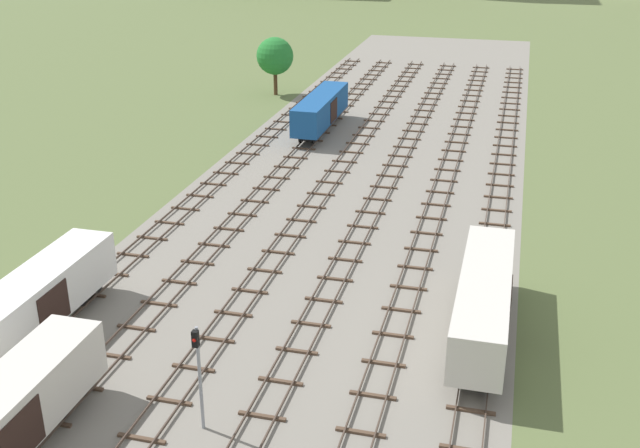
# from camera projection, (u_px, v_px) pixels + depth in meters

# --- Properties ---
(ground_plane) EXTENTS (480.00, 480.00, 0.00)m
(ground_plane) POSITION_uv_depth(u_px,v_px,m) (333.00, 222.00, 59.42)
(ground_plane) COLOR #5B6B3D
(ballast_bed) EXTENTS (28.32, 176.00, 0.01)m
(ballast_bed) POSITION_uv_depth(u_px,v_px,m) (333.00, 222.00, 59.42)
(ballast_bed) COLOR gray
(ballast_bed) RESTS_ON ground
(track_far_left) EXTENTS (2.40, 126.00, 0.29)m
(track_far_left) POSITION_uv_depth(u_px,v_px,m) (193.00, 201.00, 63.08)
(track_far_left) COLOR #47382D
(track_far_left) RESTS_ON ground
(track_left) EXTENTS (2.40, 126.00, 0.29)m
(track_left) POSITION_uv_depth(u_px,v_px,m) (249.00, 207.00, 61.96)
(track_left) COLOR #47382D
(track_left) RESTS_ON ground
(track_centre_left) EXTENTS (2.40, 126.00, 0.29)m
(track_centre_left) POSITION_uv_depth(u_px,v_px,m) (306.00, 213.00, 60.83)
(track_centre_left) COLOR #47382D
(track_centre_left) RESTS_ON ground
(track_centre) EXTENTS (2.40, 126.00, 0.29)m
(track_centre) POSITION_uv_depth(u_px,v_px,m) (367.00, 219.00, 59.70)
(track_centre) COLOR #47382D
(track_centre) RESTS_ON ground
(track_centre_right) EXTENTS (2.40, 126.00, 0.29)m
(track_centre_right) POSITION_uv_depth(u_px,v_px,m) (429.00, 225.00, 58.57)
(track_centre_right) COLOR #47382D
(track_centre_right) RESTS_ON ground
(track_right) EXTENTS (2.40, 126.00, 0.29)m
(track_right) POSITION_uv_depth(u_px,v_px,m) (494.00, 231.00, 57.44)
(track_right) COLOR #47382D
(track_right) RESTS_ON ground
(freight_boxcar_far_left_near) EXTENTS (2.87, 14.00, 3.60)m
(freight_boxcar_far_left_near) POSITION_uv_depth(u_px,v_px,m) (31.00, 303.00, 42.53)
(freight_boxcar_far_left_near) COLOR white
(freight_boxcar_far_left_near) RESTS_ON ground
(freight_boxcar_right_mid) EXTENTS (2.87, 14.00, 3.60)m
(freight_boxcar_right_mid) POSITION_uv_depth(u_px,v_px,m) (484.00, 299.00, 42.92)
(freight_boxcar_right_mid) COLOR beige
(freight_boxcar_right_mid) RESTS_ON ground
(freight_boxcar_left_midfar) EXTENTS (2.87, 14.00, 3.60)m
(freight_boxcar_left_midfar) POSITION_uv_depth(u_px,v_px,m) (321.00, 109.00, 81.78)
(freight_boxcar_left_midfar) COLOR #194C8C
(freight_boxcar_left_midfar) RESTS_ON ground
(signal_post_nearest) EXTENTS (0.28, 0.47, 5.50)m
(signal_post_nearest) POSITION_uv_depth(u_px,v_px,m) (199.00, 366.00, 34.89)
(signal_post_nearest) COLOR gray
(signal_post_nearest) RESTS_ON ground
(lineside_tree_0) EXTENTS (4.65, 4.65, 7.26)m
(lineside_tree_0) POSITION_uv_depth(u_px,v_px,m) (275.00, 56.00, 96.10)
(lineside_tree_0) COLOR #4C331E
(lineside_tree_0) RESTS_ON ground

